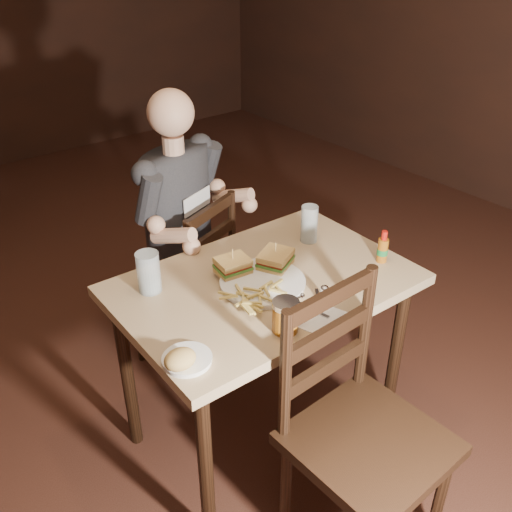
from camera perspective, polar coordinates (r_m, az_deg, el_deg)
room_shell at (r=1.97m, az=-9.37°, el=15.61°), size 7.00×7.00×7.00m
main_table at (r=2.12m, az=0.85°, el=-4.62°), size 1.08×0.73×0.77m
chair_far at (r=2.71m, az=-7.39°, el=-2.41°), size 0.53×0.55×0.87m
chair_near at (r=1.91m, az=11.27°, el=-17.89°), size 0.46×0.50×0.97m
diner at (r=2.46m, az=-7.25°, el=6.18°), size 0.62×0.55×0.88m
dinner_plate at (r=2.03m, az=0.67°, el=-2.77°), size 0.31×0.31×0.02m
sandwich_left at (r=2.05m, az=-2.34°, el=-0.53°), size 0.13×0.11×0.10m
sandwich_right at (r=2.09m, az=1.97°, el=0.17°), size 0.16×0.15×0.10m
fries_pile at (r=1.94m, az=-0.04°, el=-3.71°), size 0.26×0.19×0.04m
ketchup_dollop at (r=2.16m, az=1.93°, el=-0.22°), size 0.05×0.05×0.01m
glass_left at (r=2.01m, az=-10.69°, el=-1.61°), size 0.08×0.08×0.15m
glass_right at (r=2.29m, az=5.34°, el=3.21°), size 0.07×0.07×0.15m
hot_sauce at (r=2.20m, az=12.59°, el=0.94°), size 0.04×0.04×0.13m
salt_shaker at (r=1.96m, az=6.84°, el=-3.76°), size 0.03×0.03×0.06m
syrup_dispenser at (r=1.80m, az=2.96°, el=-6.02°), size 0.09×0.09×0.11m
napkin at (r=1.89m, az=6.17°, el=-6.17°), size 0.20×0.19×0.00m
knife at (r=1.94m, az=4.67°, el=-4.90°), size 0.05×0.22×0.01m
fork at (r=1.96m, az=6.31°, el=-4.56°), size 0.10×0.13×0.00m
side_plate at (r=1.72m, az=-6.90°, el=-10.32°), size 0.15×0.15×0.01m
bread_roll at (r=1.68m, az=-7.61°, el=-10.19°), size 0.10×0.08×0.06m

